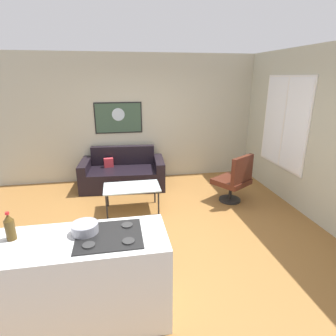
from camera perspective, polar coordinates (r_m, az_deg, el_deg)
ground at (r=4.55m, az=-2.13°, el=-12.47°), size 6.40×6.40×0.04m
back_wall at (r=6.38m, az=-5.51°, el=10.10°), size 6.40×0.05×2.80m
right_wall at (r=5.31m, az=26.60°, el=6.58°), size 0.05×6.40×2.80m
couch at (r=6.13m, az=-9.26°, el=-1.22°), size 1.82×1.03×0.83m
coffee_table at (r=4.95m, az=-7.49°, el=-4.25°), size 0.98×0.57×0.46m
armchair at (r=5.36m, az=13.63°, el=-2.30°), size 0.80×0.79×0.95m
kitchen_counter at (r=2.97m, az=-17.59°, el=-21.31°), size 1.66×0.67×0.94m
soda_bottle at (r=2.88m, az=-29.86°, el=-10.57°), size 0.09×0.09×0.27m
mixing_bowl at (r=2.74m, az=-16.80°, el=-11.89°), size 0.25×0.25×0.10m
wall_painting at (r=6.31m, az=-10.20°, el=10.17°), size 1.04×0.03×0.68m
window at (r=5.76m, az=22.89°, el=8.60°), size 0.03×1.44×1.73m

